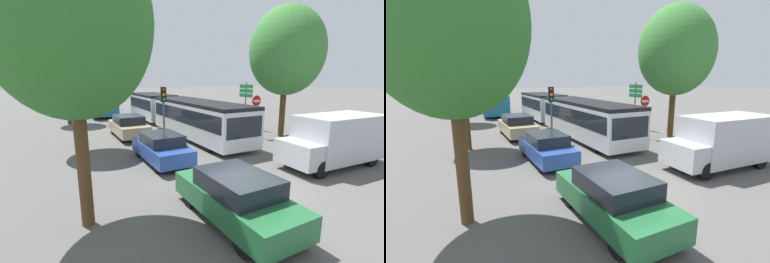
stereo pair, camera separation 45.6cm
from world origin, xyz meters
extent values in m
plane|color=#565451|center=(0.00, 0.00, 0.00)|extent=(200.00, 200.00, 0.00)
cube|color=silver|center=(2.14, 7.89, 1.28)|extent=(2.73, 9.40, 2.02)
cube|color=black|center=(2.14, 7.89, 1.64)|extent=(2.74, 9.03, 0.88)
cube|color=black|center=(2.14, 7.89, 2.38)|extent=(2.73, 9.40, 0.20)
cube|color=silver|center=(1.93, 16.73, 1.28)|extent=(2.66, 6.45, 2.02)
cube|color=black|center=(1.93, 16.73, 1.64)|extent=(2.67, 6.20, 0.88)
cube|color=black|center=(1.93, 16.73, 2.38)|extent=(2.66, 6.45, 0.20)
cylinder|color=black|center=(2.02, 13.05, 1.28)|extent=(1.88, 1.03, 1.85)
cube|color=black|center=(2.26, 3.26, 1.52)|extent=(2.21, 0.15, 1.08)
cylinder|color=black|center=(3.27, 4.92, 0.49)|extent=(0.32, 0.99, 0.98)
cylinder|color=black|center=(1.16, 4.87, 0.49)|extent=(0.32, 0.99, 0.98)
cylinder|color=black|center=(3.12, 10.90, 0.49)|extent=(0.32, 0.99, 0.98)
cylinder|color=black|center=(1.02, 10.85, 0.49)|extent=(0.32, 0.99, 0.98)
cylinder|color=black|center=(2.98, 16.76, 0.49)|extent=(0.32, 0.99, 0.98)
cylinder|color=black|center=(0.88, 16.71, 0.49)|extent=(0.32, 0.99, 0.98)
cube|color=teal|center=(-1.88, 24.18, 1.22)|extent=(2.77, 11.12, 1.92)
cube|color=black|center=(-1.88, 24.18, 1.57)|extent=(2.78, 10.56, 0.81)
cube|color=silver|center=(-1.88, 24.18, 2.28)|extent=(2.77, 11.12, 0.19)
cylinder|color=black|center=(-2.80, 27.85, 0.48)|extent=(0.32, 0.97, 0.96)
cylinder|color=black|center=(-0.74, 27.79, 0.48)|extent=(0.32, 0.97, 0.96)
cylinder|color=black|center=(-3.00, 20.90, 0.48)|extent=(0.32, 0.97, 0.96)
cylinder|color=black|center=(-0.95, 20.83, 0.48)|extent=(0.32, 0.97, 0.96)
cube|color=#236638|center=(-1.65, -1.38, 0.58)|extent=(1.85, 4.12, 0.66)
cube|color=black|center=(-1.65, -1.47, 1.16)|extent=(1.65, 2.18, 0.50)
cylinder|color=black|center=(-2.41, -0.10, 0.31)|extent=(0.23, 0.63, 0.62)
cylinder|color=black|center=(-0.97, -0.05, 0.31)|extent=(0.23, 0.63, 0.62)
cylinder|color=black|center=(-2.33, -2.70, 0.31)|extent=(0.23, 0.63, 0.62)
cylinder|color=black|center=(-0.89, -2.66, 0.31)|extent=(0.23, 0.63, 0.62)
cube|color=#284799|center=(-1.69, 4.43, 0.57)|extent=(1.81, 4.04, 0.65)
cube|color=black|center=(-1.69, 4.34, 1.14)|extent=(1.62, 2.14, 0.49)
cylinder|color=black|center=(-2.44, 5.69, 0.30)|extent=(0.23, 0.61, 0.61)
cylinder|color=black|center=(-1.02, 5.73, 0.30)|extent=(0.23, 0.61, 0.61)
cylinder|color=black|center=(-2.36, 3.13, 0.30)|extent=(0.23, 0.61, 0.61)
cylinder|color=black|center=(-0.94, 3.18, 0.30)|extent=(0.23, 0.61, 0.61)
cube|color=tan|center=(-1.85, 10.45, 0.61)|extent=(1.94, 4.33, 0.69)
cube|color=black|center=(-1.84, 10.35, 1.22)|extent=(1.73, 2.29, 0.53)
cylinder|color=black|center=(-2.65, 11.79, 0.33)|extent=(0.24, 0.66, 0.65)
cylinder|color=black|center=(-1.13, 11.84, 0.33)|extent=(0.24, 0.66, 0.65)
cylinder|color=black|center=(-2.56, 9.06, 0.33)|extent=(0.24, 0.66, 0.65)
cylinder|color=black|center=(-1.04, 9.11, 0.33)|extent=(0.24, 0.66, 0.65)
cube|color=#B7BABF|center=(5.39, 0.42, 1.31)|extent=(4.14, 2.08, 2.00)
cube|color=#B7BABF|center=(2.89, 0.47, 0.84)|extent=(0.94, 1.92, 1.00)
cylinder|color=black|center=(3.28, -0.38, 0.36)|extent=(0.72, 0.25, 0.72)
cylinder|color=black|center=(3.31, 1.30, 0.36)|extent=(0.72, 0.25, 0.72)
cylinder|color=black|center=(6.57, -0.44, 0.36)|extent=(0.72, 0.25, 0.72)
cylinder|color=black|center=(6.61, 1.24, 0.36)|extent=(0.72, 0.25, 0.72)
cylinder|color=#56595E|center=(-0.18, 8.02, 1.70)|extent=(0.12, 0.12, 3.40)
cube|color=black|center=(-0.18, 8.02, 2.95)|extent=(0.35, 0.28, 0.90)
sphere|color=red|center=(-0.21, 7.88, 3.23)|extent=(0.18, 0.18, 0.18)
sphere|color=#EAAD14|center=(-0.21, 7.88, 2.95)|extent=(0.18, 0.18, 0.18)
sphere|color=green|center=(-0.21, 7.88, 2.67)|extent=(0.18, 0.18, 0.18)
cylinder|color=#56595E|center=(5.63, 6.37, 1.20)|extent=(0.08, 0.08, 2.40)
cylinder|color=red|center=(5.63, 6.37, 2.47)|extent=(0.70, 0.03, 0.70)
cube|color=white|center=(5.63, 6.35, 2.47)|extent=(0.50, 0.04, 0.14)
cylinder|color=#56595E|center=(7.05, 9.29, 1.80)|extent=(0.10, 0.10, 3.60)
cube|color=#197A38|center=(7.05, 9.29, 3.30)|extent=(0.17, 1.40, 0.28)
cube|color=#197A38|center=(7.05, 9.29, 2.96)|extent=(0.17, 1.40, 0.28)
cube|color=#197A38|center=(7.05, 9.29, 2.62)|extent=(0.17, 1.40, 0.28)
cylinder|color=#51381E|center=(-5.32, 0.23, 1.73)|extent=(0.33, 0.33, 3.46)
ellipsoid|color=#33752D|center=(-5.32, 0.23, 5.20)|extent=(3.86, 3.86, 4.64)
cylinder|color=#51381E|center=(-4.98, 8.22, 1.61)|extent=(0.26, 0.26, 3.22)
ellipsoid|color=#1E561E|center=(-4.98, 8.22, 4.66)|extent=(3.55, 3.55, 3.82)
cylinder|color=#51381E|center=(-5.28, 17.71, 1.45)|extent=(0.34, 0.34, 2.91)
ellipsoid|color=#33752D|center=(-5.28, 17.71, 4.47)|extent=(3.34, 3.34, 4.16)
cylinder|color=#51381E|center=(-4.95, 27.28, 1.36)|extent=(0.31, 0.31, 2.73)
ellipsoid|color=#33752D|center=(-4.95, 27.28, 3.92)|extent=(3.23, 3.23, 3.19)
ellipsoid|color=#33752D|center=(-4.61, 27.80, 3.44)|extent=(1.94, 1.94, 1.76)
cylinder|color=#51381E|center=(7.51, 5.92, 1.76)|extent=(0.38, 0.38, 3.52)
ellipsoid|color=#3D7F38|center=(7.51, 5.92, 5.63)|extent=(4.74, 4.74, 5.64)
ellipsoid|color=#3D7F38|center=(7.67, 5.48, 4.79)|extent=(2.84, 2.84, 3.10)
camera|label=1|loc=(-5.65, -6.71, 3.90)|focal=24.00mm
camera|label=2|loc=(-5.24, -6.91, 3.90)|focal=24.00mm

